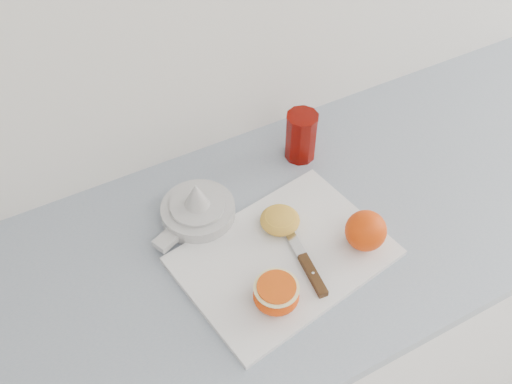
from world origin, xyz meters
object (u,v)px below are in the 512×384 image
at_px(cutting_board, 284,256).
at_px(citrus_juicer, 197,210).
at_px(counter, 309,321).
at_px(half_orange, 276,294).
at_px(red_tumbler, 301,138).

bearing_deg(cutting_board, citrus_juicer, 122.05).
height_order(counter, cutting_board, cutting_board).
relative_size(cutting_board, half_orange, 4.67).
bearing_deg(counter, red_tumbler, 75.18).
bearing_deg(counter, citrus_juicer, 154.42).
bearing_deg(red_tumbler, citrus_juicer, -167.57).
xyz_separation_m(citrus_juicer, red_tumbler, (0.28, 0.06, 0.03)).
bearing_deg(half_orange, cutting_board, 52.10).
distance_m(cutting_board, red_tumbler, 0.29).
relative_size(counter, cutting_board, 6.03).
bearing_deg(half_orange, counter, 35.77).
xyz_separation_m(counter, cutting_board, (-0.13, -0.06, 0.45)).
relative_size(citrus_juicer, red_tumbler, 1.61).
bearing_deg(red_tumbler, counter, -104.82).
bearing_deg(red_tumbler, half_orange, -127.41).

